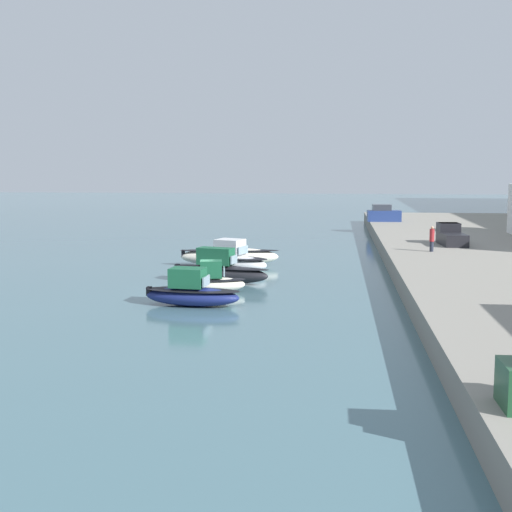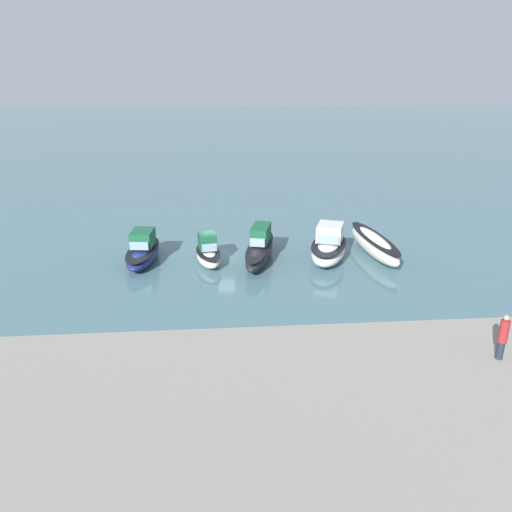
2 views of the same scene
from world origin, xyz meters
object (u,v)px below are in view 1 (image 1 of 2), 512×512
(moored_boat_0, at_px, (229,256))
(moored_boat_4, at_px, (191,292))
(moored_boat_2, at_px, (219,270))
(pickup_truck_0, at_px, (451,235))
(parked_car_1, at_px, (384,214))
(person_on_quay, at_px, (432,239))
(moored_boat_1, at_px, (233,260))
(moored_boat_3, at_px, (214,281))

(moored_boat_0, distance_m, moored_boat_4, 17.50)
(moored_boat_2, distance_m, pickup_truck_0, 24.11)
(moored_boat_0, distance_m, parked_car_1, 35.05)
(moored_boat_0, relative_size, person_on_quay, 4.08)
(moored_boat_1, distance_m, pickup_truck_0, 21.13)
(moored_boat_4, relative_size, pickup_truck_0, 1.29)
(moored_boat_0, height_order, moored_boat_3, moored_boat_3)
(moored_boat_4, bearing_deg, moored_boat_2, -176.36)
(moored_boat_3, distance_m, parked_car_1, 46.58)
(moored_boat_0, height_order, moored_boat_2, moored_boat_2)
(moored_boat_0, relative_size, parked_car_1, 2.03)
(moored_boat_1, height_order, moored_boat_3, moored_boat_1)
(moored_boat_2, bearing_deg, pickup_truck_0, 142.39)
(moored_boat_0, distance_m, person_on_quay, 17.21)
(person_on_quay, bearing_deg, moored_boat_4, -43.45)
(moored_boat_3, bearing_deg, moored_boat_2, 173.27)
(moored_boat_1, distance_m, moored_boat_2, 5.15)
(moored_boat_1, bearing_deg, parked_car_1, 177.83)
(parked_car_1, xyz_separation_m, person_on_quay, (31.23, 1.96, 0.18))
(moored_boat_2, relative_size, pickup_truck_0, 1.61)
(person_on_quay, bearing_deg, moored_boat_0, -88.85)
(moored_boat_2, height_order, person_on_quay, person_on_quay)
(parked_car_1, bearing_deg, moored_boat_2, -23.53)
(moored_boat_1, relative_size, moored_boat_2, 0.84)
(moored_boat_4, height_order, person_on_quay, person_on_quay)
(moored_boat_4, xyz_separation_m, person_on_quay, (-17.84, 16.90, 1.68))
(moored_boat_3, bearing_deg, pickup_truck_0, 124.94)
(moored_boat_0, xyz_separation_m, moored_boat_3, (12.71, 0.78, -0.05))
(moored_boat_0, bearing_deg, moored_boat_1, 6.71)
(moored_boat_4, bearing_deg, person_on_quay, 142.51)
(pickup_truck_0, bearing_deg, moored_boat_3, -139.42)
(moored_boat_2, height_order, parked_car_1, parked_car_1)
(moored_boat_1, bearing_deg, person_on_quay, 123.94)
(moored_boat_1, distance_m, person_on_quay, 16.89)
(moored_boat_1, xyz_separation_m, person_on_quay, (-4.06, 16.32, 1.54))
(moored_boat_0, height_order, pickup_truck_0, pickup_truck_0)
(moored_boat_0, xyz_separation_m, person_on_quay, (-0.34, 17.12, 1.70))
(moored_boat_3, height_order, person_on_quay, person_on_quay)
(moored_boat_4, height_order, parked_car_1, parked_car_1)
(moored_boat_3, bearing_deg, moored_boat_0, 173.62)
(moored_boat_3, height_order, moored_boat_4, moored_boat_4)
(moored_boat_4, bearing_deg, moored_boat_1, -176.47)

